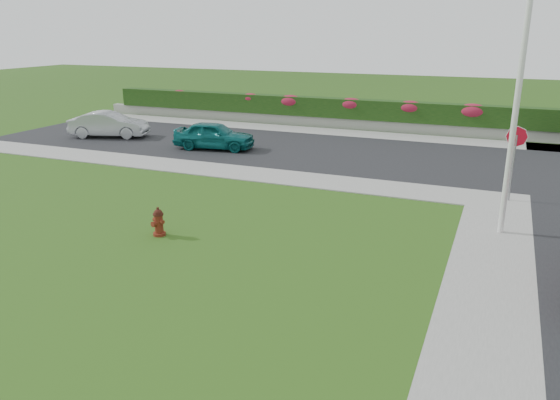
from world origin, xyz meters
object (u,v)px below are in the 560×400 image
at_px(sedan_silver, 109,124).
at_px(utility_pole, 514,120).
at_px(stop_sign, 516,146).
at_px(fire_hydrant, 158,222).
at_px(sedan_teal, 214,135).

height_order(sedan_silver, utility_pole, utility_pole).
xyz_separation_m(utility_pole, stop_sign, (0.18, 3.31, -1.32)).
distance_m(fire_hydrant, stop_sign, 11.61).
bearing_deg(sedan_silver, utility_pole, -128.92).
distance_m(sedan_silver, utility_pole, 21.01).
xyz_separation_m(sedan_teal, stop_sign, (13.13, -3.43, 1.20)).
bearing_deg(sedan_silver, fire_hydrant, -154.54).
distance_m(sedan_teal, sedan_silver, 6.63).
xyz_separation_m(sedan_teal, utility_pole, (12.95, -6.74, 2.52)).
bearing_deg(fire_hydrant, sedan_silver, 153.04).
bearing_deg(stop_sign, utility_pole, -75.22).
distance_m(fire_hydrant, sedan_teal, 11.35).
bearing_deg(sedan_teal, utility_pole, -126.68).
distance_m(fire_hydrant, sedan_silver, 15.43).
bearing_deg(sedan_teal, fire_hydrant, -167.94).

